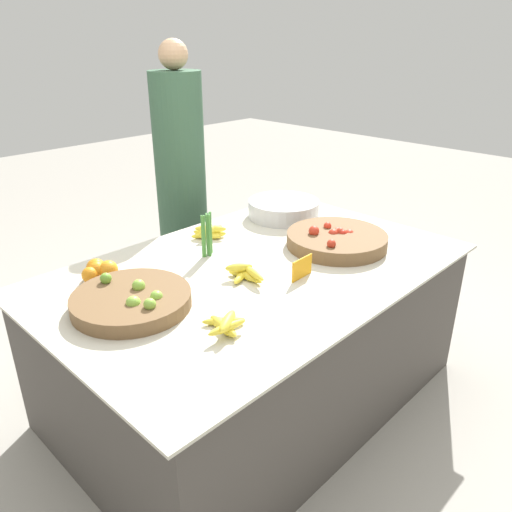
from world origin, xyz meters
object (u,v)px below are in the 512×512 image
(metal_bowl, at_px, (284,209))
(vendor_person, at_px, (182,191))
(price_sign, at_px, (302,268))
(tomato_basket, at_px, (337,239))
(lime_bowl, at_px, (132,300))

(metal_bowl, relative_size, vendor_person, 0.24)
(price_sign, xyz_separation_m, vendor_person, (0.31, 1.17, 0.01))
(price_sign, bearing_deg, tomato_basket, 11.42)
(lime_bowl, xyz_separation_m, vendor_person, (0.92, 0.88, 0.02))
(tomato_basket, height_order, metal_bowl, tomato_basket)
(lime_bowl, bearing_deg, metal_bowl, 12.76)
(metal_bowl, distance_m, vendor_person, 0.66)
(tomato_basket, bearing_deg, price_sign, -165.87)
(metal_bowl, xyz_separation_m, vendor_person, (-0.19, 0.63, 0.01))
(metal_bowl, distance_m, price_sign, 0.74)
(metal_bowl, bearing_deg, vendor_person, 106.91)
(tomato_basket, xyz_separation_m, metal_bowl, (0.13, 0.45, 0.01))
(tomato_basket, height_order, price_sign, tomato_basket)
(lime_bowl, xyz_separation_m, price_sign, (0.61, -0.29, 0.02))
(lime_bowl, distance_m, price_sign, 0.67)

